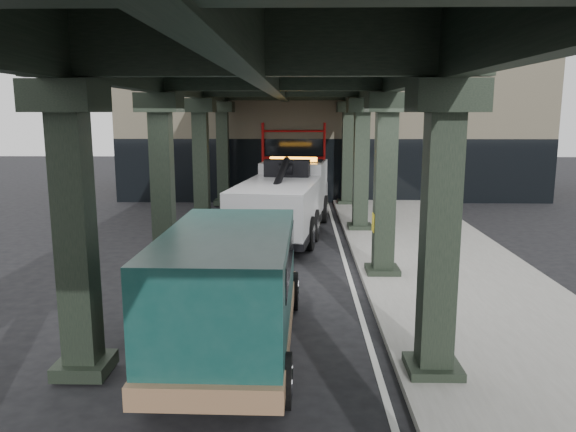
# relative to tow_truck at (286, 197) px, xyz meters

# --- Properties ---
(ground) EXTENTS (90.00, 90.00, 0.00)m
(ground) POSITION_rel_tow_truck_xyz_m (0.21, -7.54, -1.41)
(ground) COLOR black
(ground) RESTS_ON ground
(sidewalk) EXTENTS (5.00, 40.00, 0.15)m
(sidewalk) POSITION_rel_tow_truck_xyz_m (4.71, -5.54, -1.33)
(sidewalk) COLOR gray
(sidewalk) RESTS_ON ground
(lane_stripe) EXTENTS (0.12, 38.00, 0.01)m
(lane_stripe) POSITION_rel_tow_truck_xyz_m (1.91, -5.54, -1.40)
(lane_stripe) COLOR silver
(lane_stripe) RESTS_ON ground
(viaduct) EXTENTS (7.40, 32.00, 6.40)m
(viaduct) POSITION_rel_tow_truck_xyz_m (-0.19, -5.54, 4.05)
(viaduct) COLOR black
(viaduct) RESTS_ON ground
(building) EXTENTS (22.00, 10.00, 8.00)m
(building) POSITION_rel_tow_truck_xyz_m (2.21, 12.46, 2.59)
(building) COLOR #C6B793
(building) RESTS_ON ground
(scaffolding) EXTENTS (3.08, 0.88, 4.00)m
(scaffolding) POSITION_rel_tow_truck_xyz_m (0.21, 7.11, 0.70)
(scaffolding) COLOR #B40E0E
(scaffolding) RESTS_ON ground
(tow_truck) EXTENTS (3.58, 9.03, 2.89)m
(tow_truck) POSITION_rel_tow_truck_xyz_m (0.00, 0.00, 0.00)
(tow_truck) COLOR black
(tow_truck) RESTS_ON ground
(towed_van) EXTENTS (2.51, 6.04, 2.43)m
(towed_van) POSITION_rel_tow_truck_xyz_m (-0.74, -10.59, -0.10)
(towed_van) COLOR #12403B
(towed_van) RESTS_ON ground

